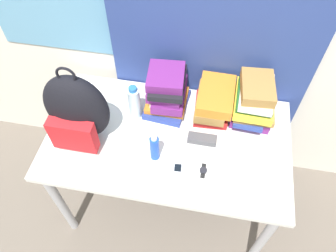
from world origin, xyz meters
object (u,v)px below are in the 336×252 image
book_stack_left (167,91)px  book_stack_center (213,102)px  wristwatch (203,171)px  backpack (77,110)px  cell_phone (178,169)px  water_bottle (134,103)px  sunscreen_bottle (155,148)px  sports_bottle (155,101)px  book_stack_right (254,101)px  sunglasses_case (202,139)px

book_stack_left → book_stack_center: bearing=-0.8°
book_stack_center → wristwatch: size_ratio=3.41×
backpack → cell_phone: 0.57m
book_stack_left → water_bottle: (-0.16, -0.10, -0.02)m
sunscreen_bottle → book_stack_left: bearing=90.0°
sports_bottle → cell_phone: sports_bottle is taller
wristwatch → book_stack_center: bearing=89.9°
backpack → book_stack_right: bearing=18.0°
book_stack_center → wristwatch: bearing=-90.1°
cell_phone → book_stack_center: bearing=72.3°
book_stack_left → sunscreen_bottle: 0.34m
water_bottle → sunglasses_case: 0.41m
sports_bottle → sunscreen_bottle: (0.06, -0.28, -0.02)m
sports_bottle → cell_phone: 0.39m
book_stack_center → sunglasses_case: book_stack_center is taller
book_stack_left → book_stack_right: bearing=0.5°
book_stack_center → book_stack_right: (0.21, 0.01, 0.04)m
book_stack_left → cell_phone: (0.12, -0.39, -0.11)m
water_bottle → sports_bottle: size_ratio=0.98×
book_stack_center → book_stack_right: book_stack_right is taller
book_stack_center → book_stack_right: bearing=2.0°
sports_bottle → book_stack_left: bearing=49.2°
water_bottle → sports_bottle: bearing=16.8°
sunglasses_case → cell_phone: bearing=-116.9°
book_stack_left → cell_phone: 0.43m
sunscreen_bottle → book_stack_center: bearing=53.6°
sunglasses_case → backpack: bearing=-173.7°
book_stack_right → sunglasses_case: bearing=-138.5°
backpack → water_bottle: backpack is taller
book_stack_center → water_bottle: (-0.41, -0.09, 0.01)m
sunscreen_bottle → cell_phone: 0.15m
sunscreen_bottle → wristwatch: 0.26m
wristwatch → backpack: bearing=170.6°
sunscreen_bottle → cell_phone: (0.12, -0.05, -0.08)m
book_stack_right → water_bottle: size_ratio=1.30×
book_stack_right → sports_bottle: 0.52m
book_stack_right → sports_bottle: bearing=-172.4°
backpack → book_stack_left: 0.49m
sports_bottle → backpack: bearing=-148.5°
book_stack_center → wristwatch: (-0.00, -0.38, -0.09)m
backpack → wristwatch: size_ratio=5.75×
backpack → sports_bottle: size_ratio=2.10×
backpack → book_stack_left: size_ratio=1.63×
water_bottle → cell_phone: 0.42m
backpack → sunglasses_case: (0.62, 0.07, -0.18)m
backpack → book_stack_left: bearing=34.6°
backpack → book_stack_left: backpack is taller
wristwatch → cell_phone: bearing=-173.6°
water_bottle → sunglasses_case: size_ratio=1.46×
backpack → book_stack_center: backpack is taller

